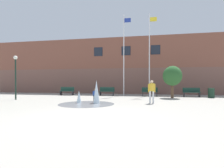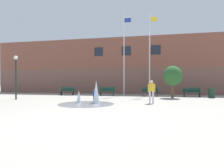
{
  "view_description": "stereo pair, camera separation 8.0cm",
  "coord_description": "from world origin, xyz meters",
  "px_view_note": "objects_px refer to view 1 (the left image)",
  "views": [
    {
      "loc": [
        2.37,
        -6.93,
        1.48
      ],
      "look_at": [
        -0.46,
        7.69,
        1.3
      ],
      "focal_mm": 28.0,
      "sensor_mm": 36.0,
      "label": 1
    },
    {
      "loc": [
        2.44,
        -6.91,
        1.48
      ],
      "look_at": [
        -0.46,
        7.69,
        1.3
      ],
      "focal_mm": 28.0,
      "sensor_mm": 36.0,
      "label": 2
    }
  ],
  "objects_px": {
    "park_bench_far_right": "(192,92)",
    "trash_can": "(211,93)",
    "park_bench_near_trashcan": "(150,92)",
    "lamp_post_left_lane": "(16,71)",
    "park_bench_far_left": "(67,91)",
    "child_running": "(95,95)",
    "flagpole_left": "(124,53)",
    "street_tree_near_building": "(172,76)",
    "flagpole_right": "(150,52)",
    "adult_in_red": "(152,90)",
    "park_bench_under_right_flagpole": "(107,91)"
  },
  "relations": [
    {
      "from": "adult_in_red",
      "to": "child_running",
      "type": "distance_m",
      "value": 3.99
    },
    {
      "from": "adult_in_red",
      "to": "lamp_post_left_lane",
      "type": "height_order",
      "value": "lamp_post_left_lane"
    },
    {
      "from": "park_bench_far_left",
      "to": "flagpole_left",
      "type": "bearing_deg",
      "value": 7.8
    },
    {
      "from": "adult_in_red",
      "to": "trash_can",
      "type": "bearing_deg",
      "value": 80.54
    },
    {
      "from": "park_bench_near_trashcan",
      "to": "street_tree_near_building",
      "type": "height_order",
      "value": "street_tree_near_building"
    },
    {
      "from": "park_bench_near_trashcan",
      "to": "child_running",
      "type": "bearing_deg",
      "value": -121.81
    },
    {
      "from": "park_bench_far_left",
      "to": "trash_can",
      "type": "xyz_separation_m",
      "value": [
        14.57,
        -0.37,
        -0.03
      ]
    },
    {
      "from": "lamp_post_left_lane",
      "to": "park_bench_far_right",
      "type": "bearing_deg",
      "value": 20.13
    },
    {
      "from": "child_running",
      "to": "flagpole_right",
      "type": "relative_size",
      "value": 0.11
    },
    {
      "from": "park_bench_under_right_flagpole",
      "to": "child_running",
      "type": "relative_size",
      "value": 1.62
    },
    {
      "from": "park_bench_far_left",
      "to": "adult_in_red",
      "type": "xyz_separation_m",
      "value": [
        8.98,
        -5.71,
        0.45
      ]
    },
    {
      "from": "park_bench_near_trashcan",
      "to": "flagpole_right",
      "type": "bearing_deg",
      "value": 90.72
    },
    {
      "from": "park_bench_near_trashcan",
      "to": "lamp_post_left_lane",
      "type": "height_order",
      "value": "lamp_post_left_lane"
    },
    {
      "from": "park_bench_far_left",
      "to": "lamp_post_left_lane",
      "type": "relative_size",
      "value": 0.44
    },
    {
      "from": "flagpole_left",
      "to": "flagpole_right",
      "type": "xyz_separation_m",
      "value": [
        2.72,
        0.0,
        -0.04
      ]
    },
    {
      "from": "park_bench_near_trashcan",
      "to": "adult_in_red",
      "type": "relative_size",
      "value": 1.01
    },
    {
      "from": "park_bench_far_right",
      "to": "trash_can",
      "type": "height_order",
      "value": "park_bench_far_right"
    },
    {
      "from": "child_running",
      "to": "street_tree_near_building",
      "type": "relative_size",
      "value": 0.33
    },
    {
      "from": "park_bench_under_right_flagpole",
      "to": "adult_in_red",
      "type": "distance_m",
      "value": 7.44
    },
    {
      "from": "park_bench_far_left",
      "to": "flagpole_left",
      "type": "distance_m",
      "value": 7.56
    },
    {
      "from": "child_running",
      "to": "trash_can",
      "type": "relative_size",
      "value": 1.1
    },
    {
      "from": "park_bench_far_left",
      "to": "park_bench_near_trashcan",
      "type": "relative_size",
      "value": 1.0
    },
    {
      "from": "flagpole_left",
      "to": "trash_can",
      "type": "relative_size",
      "value": 9.74
    },
    {
      "from": "park_bench_far_right",
      "to": "trash_can",
      "type": "distance_m",
      "value": 1.68
    },
    {
      "from": "adult_in_red",
      "to": "child_running",
      "type": "height_order",
      "value": "adult_in_red"
    },
    {
      "from": "park_bench_far_left",
      "to": "park_bench_under_right_flagpole",
      "type": "height_order",
      "value": "same"
    },
    {
      "from": "flagpole_left",
      "to": "lamp_post_left_lane",
      "type": "relative_size",
      "value": 2.4
    },
    {
      "from": "park_bench_near_trashcan",
      "to": "park_bench_far_right",
      "type": "height_order",
      "value": "same"
    },
    {
      "from": "child_running",
      "to": "trash_can",
      "type": "distance_m",
      "value": 11.14
    },
    {
      "from": "park_bench_far_right",
      "to": "lamp_post_left_lane",
      "type": "height_order",
      "value": "lamp_post_left_lane"
    },
    {
      "from": "park_bench_far_left",
      "to": "flagpole_right",
      "type": "bearing_deg",
      "value": 5.45
    },
    {
      "from": "lamp_post_left_lane",
      "to": "trash_can",
      "type": "distance_m",
      "value": 17.44
    },
    {
      "from": "trash_can",
      "to": "street_tree_near_building",
      "type": "bearing_deg",
      "value": -166.83
    },
    {
      "from": "adult_in_red",
      "to": "trash_can",
      "type": "xyz_separation_m",
      "value": [
        5.58,
        5.34,
        -0.48
      ]
    },
    {
      "from": "park_bench_far_right",
      "to": "flagpole_right",
      "type": "distance_m",
      "value": 5.78
    },
    {
      "from": "park_bench_far_right",
      "to": "lamp_post_left_lane",
      "type": "relative_size",
      "value": 0.44
    },
    {
      "from": "child_running",
      "to": "trash_can",
      "type": "bearing_deg",
      "value": -53.45
    },
    {
      "from": "park_bench_near_trashcan",
      "to": "lamp_post_left_lane",
      "type": "distance_m",
      "value": 12.53
    },
    {
      "from": "park_bench_far_right",
      "to": "child_running",
      "type": "height_order",
      "value": "child_running"
    },
    {
      "from": "park_bench_far_right",
      "to": "child_running",
      "type": "distance_m",
      "value": 10.15
    },
    {
      "from": "park_bench_far_right",
      "to": "lamp_post_left_lane",
      "type": "distance_m",
      "value": 16.13
    },
    {
      "from": "lamp_post_left_lane",
      "to": "trash_can",
      "type": "relative_size",
      "value": 4.07
    },
    {
      "from": "street_tree_near_building",
      "to": "trash_can",
      "type": "bearing_deg",
      "value": 13.17
    },
    {
      "from": "adult_in_red",
      "to": "flagpole_right",
      "type": "xyz_separation_m",
      "value": [
        -0.0,
        6.57,
        3.66
      ]
    },
    {
      "from": "park_bench_under_right_flagpole",
      "to": "trash_can",
      "type": "xyz_separation_m",
      "value": [
        10.07,
        -0.57,
        -0.03
      ]
    },
    {
      "from": "flagpole_left",
      "to": "flagpole_right",
      "type": "distance_m",
      "value": 2.72
    },
    {
      "from": "park_bench_far_right",
      "to": "street_tree_near_building",
      "type": "relative_size",
      "value": 0.54
    },
    {
      "from": "child_running",
      "to": "trash_can",
      "type": "height_order",
      "value": "child_running"
    },
    {
      "from": "lamp_post_left_lane",
      "to": "street_tree_near_building",
      "type": "xyz_separation_m",
      "value": [
        13.03,
        4.11,
        -0.39
      ]
    },
    {
      "from": "park_bench_near_trashcan",
      "to": "trash_can",
      "type": "distance_m",
      "value": 5.62
    }
  ]
}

